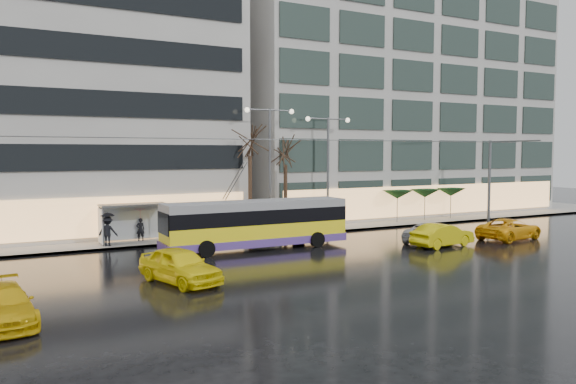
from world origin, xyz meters
TOP-DOWN VIEW (x-y plane):
  - ground at (0.00, 0.00)m, footprint 140.00×140.00m
  - sidewalk at (2.00, 14.00)m, footprint 80.00×10.00m
  - kerb at (2.00, 9.05)m, footprint 80.00×0.10m
  - building_right at (19.00, 19.00)m, footprint 32.00×14.00m
  - trolleybus at (-1.66, 5.27)m, footprint 11.71×4.59m
  - catenary at (1.00, 7.94)m, footprint 42.24×5.12m
  - bus_shelter at (-8.38, 10.69)m, footprint 4.20×1.60m
  - street_lamp_near at (2.00, 10.80)m, footprint 3.96×0.36m
  - street_lamp_far at (7.00, 10.80)m, footprint 3.96×0.36m
  - tree_a at (0.50, 11.00)m, footprint 3.20×3.20m
  - tree_b at (3.50, 11.20)m, footprint 3.20×3.20m
  - parasol_a at (14.00, 11.00)m, footprint 2.50×2.50m
  - parasol_b at (17.00, 11.00)m, footprint 2.50×2.50m
  - parasol_c at (20.00, 11.00)m, footprint 2.50×2.50m
  - taxi_a at (-8.56, -1.39)m, footprint 3.19×5.13m
  - taxi_b at (9.15, 0.50)m, footprint 4.61×2.07m
  - taxi_c at (15.31, 0.54)m, footprint 5.48×3.16m
  - taxi_d at (-15.86, -4.48)m, footprint 2.31×4.78m
  - sedan_silver at (9.57, 2.21)m, footprint 5.11×3.99m
  - pedestrian_a at (-7.46, 10.94)m, footprint 0.98×1.00m
  - pedestrian_b at (-4.75, 10.95)m, footprint 1.17×1.16m
  - pedestrian_c at (-9.74, 9.81)m, footprint 1.38×1.20m

SIDE VIEW (x-z plane):
  - ground at x=0.00m, z-range 0.00..0.00m
  - sidewalk at x=2.00m, z-range 0.00..0.15m
  - kerb at x=2.00m, z-range 0.00..0.15m
  - sedan_silver at x=9.57m, z-range 0.00..1.29m
  - taxi_d at x=-15.86m, z-range 0.00..1.34m
  - taxi_c at x=15.31m, z-range 0.00..1.44m
  - taxi_b at x=9.15m, z-range 0.00..1.47m
  - taxi_a at x=-8.56m, z-range 0.00..1.63m
  - pedestrian_b at x=-4.75m, z-range 0.15..2.06m
  - pedestrian_c at x=-9.74m, z-range 0.22..2.33m
  - trolleybus at x=-1.66m, z-range -1.24..4.18m
  - pedestrian_a at x=-7.46m, z-range 0.54..2.73m
  - bus_shelter at x=-8.38m, z-range 0.71..3.22m
  - parasol_a at x=14.00m, z-range 1.12..3.77m
  - parasol_b at x=17.00m, z-range 1.12..3.77m
  - parasol_c at x=20.00m, z-range 1.12..3.77m
  - catenary at x=1.00m, z-range 0.75..7.75m
  - street_lamp_far at x=7.00m, z-range 1.45..9.98m
  - street_lamp_near at x=2.00m, z-range 1.48..10.51m
  - tree_b at x=3.50m, z-range 2.55..10.25m
  - tree_a at x=0.50m, z-range 2.89..11.29m
  - building_right at x=19.00m, z-range 0.15..25.15m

